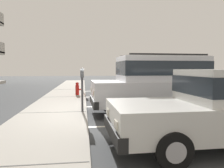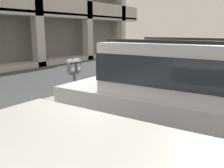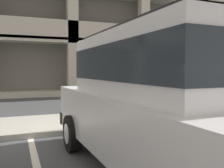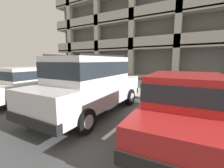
{
  "view_description": "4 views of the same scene",
  "coord_description": "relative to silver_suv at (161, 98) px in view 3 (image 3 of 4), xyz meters",
  "views": [
    {
      "loc": [
        -7.29,
        0.3,
        1.55
      ],
      "look_at": [
        -0.06,
        -0.64,
        1.04
      ],
      "focal_mm": 35.0,
      "sensor_mm": 36.0,
      "label": 1
    },
    {
      "loc": [
        -4.06,
        -3.57,
        2.17
      ],
      "look_at": [
        0.29,
        -0.51,
        1.02
      ],
      "focal_mm": 40.0,
      "sensor_mm": 36.0,
      "label": 2
    },
    {
      "loc": [
        -1.83,
        -5.33,
        1.47
      ],
      "look_at": [
        0.07,
        -0.45,
        1.18
      ],
      "focal_mm": 40.0,
      "sensor_mm": 36.0,
      "label": 3
    },
    {
      "loc": [
        3.43,
        -6.51,
        1.85
      ],
      "look_at": [
        -0.19,
        -0.48,
        0.74
      ],
      "focal_mm": 24.0,
      "sensor_mm": 36.0,
      "label": 4
    }
  ],
  "objects": [
    {
      "name": "parking_stall_lines",
      "position": [
        1.49,
        0.97,
        -1.08
      ],
      "size": [
        12.51,
        4.8,
        0.01
      ],
      "color": "silver",
      "rests_on": "ground_plane"
    },
    {
      "name": "silver_suv",
      "position": [
        0.0,
        0.0,
        0.0
      ],
      "size": [
        2.12,
        4.84,
        2.03
      ],
      "rotation": [
        0.0,
        0.0,
        0.03
      ],
      "color": "silver",
      "rests_on": "ground_plane"
    },
    {
      "name": "parking_meter_near",
      "position": [
        -0.04,
        2.72,
        0.1
      ],
      "size": [
        0.35,
        0.12,
        1.43
      ],
      "color": "#47474C",
      "rests_on": "sidewalk"
    },
    {
      "name": "sidewalk",
      "position": [
        -0.06,
        3.67,
        -1.03
      ],
      "size": [
        40.0,
        2.2,
        0.12
      ],
      "color": "#ADA89E",
      "rests_on": "ground_plane"
    },
    {
      "name": "ground_plane",
      "position": [
        -0.06,
        2.37,
        -1.14
      ],
      "size": [
        80.0,
        80.0,
        0.1
      ],
      "color": "#444749"
    }
  ]
}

